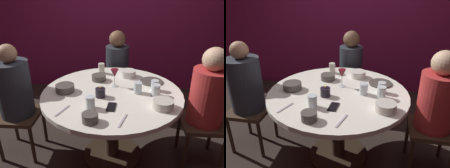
# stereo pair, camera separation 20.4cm
# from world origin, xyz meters

# --- Properties ---
(ground_plane) EXTENTS (8.00, 8.00, 0.00)m
(ground_plane) POSITION_xyz_m (0.00, 0.00, 0.00)
(ground_plane) COLOR #2D231E
(back_wall) EXTENTS (6.00, 0.10, 2.60)m
(back_wall) POSITION_xyz_m (0.00, 1.76, 1.30)
(back_wall) COLOR maroon
(back_wall) RESTS_ON ground
(dining_table) EXTENTS (1.30, 1.30, 0.75)m
(dining_table) POSITION_xyz_m (0.00, 0.00, 0.59)
(dining_table) COLOR silver
(dining_table) RESTS_ON ground
(seated_diner_left) EXTENTS (0.40, 0.40, 1.18)m
(seated_diner_left) POSITION_xyz_m (-0.94, 0.00, 0.73)
(seated_diner_left) COLOR #3F2D1E
(seated_diner_left) RESTS_ON ground
(seated_diner_back) EXTENTS (0.40, 0.40, 1.13)m
(seated_diner_back) POSITION_xyz_m (0.00, 0.92, 0.71)
(seated_diner_back) COLOR #3F2D1E
(seated_diner_back) RESTS_ON ground
(seated_diner_right) EXTENTS (0.40, 0.40, 1.19)m
(seated_diner_right) POSITION_xyz_m (0.87, 0.00, 0.73)
(seated_diner_right) COLOR #3F2D1E
(seated_diner_right) RESTS_ON ground
(candle_holder) EXTENTS (0.09, 0.09, 0.10)m
(candle_holder) POSITION_xyz_m (-0.10, -0.10, 0.79)
(candle_holder) COLOR black
(candle_holder) RESTS_ON dining_table
(wine_glass) EXTENTS (0.08, 0.08, 0.18)m
(wine_glass) POSITION_xyz_m (0.02, 0.13, 0.88)
(wine_glass) COLOR silver
(wine_glass) RESTS_ON dining_table
(dinner_plate) EXTENTS (0.23, 0.23, 0.01)m
(dinner_plate) POSITION_xyz_m (0.38, 0.25, 0.76)
(dinner_plate) COLOR #4C4742
(dinner_plate) RESTS_ON dining_table
(cell_phone) EXTENTS (0.08, 0.14, 0.01)m
(cell_phone) POSITION_xyz_m (0.01, -0.28, 0.75)
(cell_phone) COLOR black
(cell_phone) RESTS_ON dining_table
(bowl_serving_large) EXTENTS (0.17, 0.17, 0.07)m
(bowl_serving_large) POSITION_xyz_m (0.43, -0.26, 0.78)
(bowl_serving_large) COLOR beige
(bowl_serving_large) RESTS_ON dining_table
(bowl_salad_center) EXTENTS (0.12, 0.12, 0.07)m
(bowl_salad_center) POSITION_xyz_m (-0.12, -0.50, 0.78)
(bowl_salad_center) COLOR #4C4742
(bowl_salad_center) RESTS_ON dining_table
(bowl_small_white) EXTENTS (0.15, 0.15, 0.06)m
(bowl_small_white) POSITION_xyz_m (-0.16, 0.26, 0.78)
(bowl_small_white) COLOR #4C4742
(bowl_small_white) RESTS_ON dining_table
(bowl_sauce_side) EXTENTS (0.17, 0.17, 0.07)m
(bowl_sauce_side) POSITION_xyz_m (-0.43, -0.02, 0.78)
(bowl_sauce_side) COLOR #4C4742
(bowl_sauce_side) RESTS_ON dining_table
(bowl_rice_portion) EXTENTS (0.16, 0.16, 0.07)m
(bowl_rice_portion) POSITION_xyz_m (0.15, 0.38, 0.78)
(bowl_rice_portion) COLOR silver
(bowl_rice_portion) RESTS_ON dining_table
(cup_near_candle) EXTENTS (0.07, 0.07, 0.11)m
(cup_near_candle) POSITION_xyz_m (-0.15, 0.46, 0.80)
(cup_near_candle) COLOR beige
(cup_near_candle) RESTS_ON dining_table
(cup_by_left_diner) EXTENTS (0.08, 0.08, 0.10)m
(cup_by_left_diner) POSITION_xyz_m (0.24, 0.00, 0.80)
(cup_by_left_diner) COLOR silver
(cup_by_left_diner) RESTS_ON dining_table
(cup_by_right_diner) EXTENTS (0.08, 0.08, 0.11)m
(cup_by_right_diner) POSITION_xyz_m (0.39, -0.04, 0.80)
(cup_by_right_diner) COLOR silver
(cup_by_right_diner) RESTS_ON dining_table
(cup_center_front) EXTENTS (0.07, 0.07, 0.10)m
(cup_center_front) POSITION_xyz_m (0.40, 0.06, 0.80)
(cup_center_front) COLOR silver
(cup_center_front) RESTS_ON dining_table
(cup_far_edge) EXTENTS (0.08, 0.08, 0.10)m
(cup_far_edge) POSITION_xyz_m (-0.15, -0.31, 0.80)
(cup_far_edge) COLOR silver
(cup_far_edge) RESTS_ON dining_table
(fork_near_plate) EXTENTS (0.07, 0.18, 0.01)m
(fork_near_plate) POSITION_xyz_m (0.11, -0.47, 0.75)
(fork_near_plate) COLOR #B7B7BC
(fork_near_plate) RESTS_ON dining_table
(knife_near_plate) EXTENTS (0.08, 0.17, 0.01)m
(knife_near_plate) POSITION_xyz_m (-0.37, -0.37, 0.75)
(knife_near_plate) COLOR #B7B7BC
(knife_near_plate) RESTS_ON dining_table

